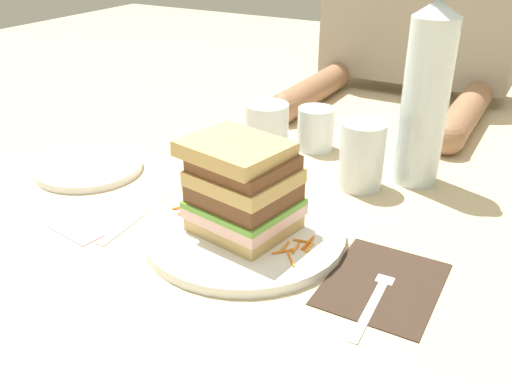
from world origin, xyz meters
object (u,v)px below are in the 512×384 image
Objects in this scene: sandwich at (243,188)px; empty_tumbler_0 at (266,130)px; juice_glass at (362,158)px; main_plate at (245,233)px; fork at (378,292)px; water_bottle at (426,94)px; knife at (142,212)px; napkin_pink at (90,224)px; napkin_dark at (383,283)px; empty_tumbler_1 at (316,129)px; side_plate at (89,168)px.

empty_tumbler_0 is (-0.11, 0.25, -0.03)m from sandwich.
sandwich is at bearing -109.71° from juice_glass.
main_plate is 0.19m from fork.
main_plate is 0.84× the size of water_bottle.
empty_tumbler_0 is (0.05, 0.27, 0.05)m from knife.
fork is (0.19, -0.03, -0.07)m from sandwich.
water_bottle reaches higher than napkin_pink.
fork is 0.39m from napkin_pink.
napkin_pink is at bearing -158.66° from sandwich.
water_bottle is at bearing 6.17° from empty_tumbler_0.
napkin_pink is (-0.39, -0.07, -0.00)m from napkin_dark.
main_plate is 0.34m from water_bottle.
sandwich is 1.85× the size of empty_tumbler_1.
empty_tumbler_0 is 1.23× the size of empty_tumbler_1.
napkin_dark is 0.77× the size of knife.
fork is at bearing -9.46° from main_plate.
knife is at bearing -178.77° from napkin_dark.
main_plate is 0.21m from napkin_pink.
sandwich is at bearing -8.85° from side_plate.
water_bottle is at bearing 26.00° from side_plate.
napkin_dark is at bearing -81.13° from water_bottle.
napkin_dark is 0.35m from knife.
empty_tumbler_1 is (-0.12, 0.11, -0.01)m from juice_glass.
side_plate is at bearing 171.15° from sandwich.
empty_tumbler_0 is (-0.11, 0.25, 0.04)m from main_plate.
main_plate is 1.58× the size of fork.
main_plate reaches higher than napkin_dark.
empty_tumbler_0 reaches higher than side_plate.
napkin_pink is at bearing -133.83° from water_bottle.
knife is 1.93× the size of juice_glass.
napkin_pink is at bearing -110.89° from empty_tumbler_1.
sandwich reaches higher than napkin_pink.
empty_tumbler_0 is at bearing 138.55° from napkin_dark.
juice_glass reaches higher than fork.
fork is 0.43m from empty_tumbler_1.
sandwich reaches higher than napkin_dark.
empty_tumbler_1 is at bearing 123.77° from fork.
juice_glass is 1.29× the size of napkin_pink.
knife is 0.36m from empty_tumbler_1.
main_plate is at bearing -81.87° from empty_tumbler_1.
empty_tumbler_1 is 0.43m from napkin_pink.
juice_glass is (0.08, 0.22, 0.04)m from main_plate.
side_plate is (-0.17, 0.07, 0.00)m from knife.
side_plate is at bearing -157.56° from juice_glass.
sandwich is 0.21m from fork.
empty_tumbler_0 is 0.09m from empty_tumbler_1.
empty_tumbler_1 reaches higher than napkin_pink.
water_bottle is at bearing 43.02° from juice_glass.
main_plate reaches higher than fork.
juice_glass reaches higher than side_plate.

